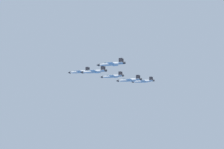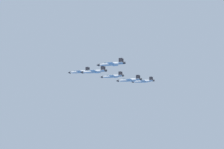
{
  "view_description": "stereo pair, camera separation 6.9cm",
  "coord_description": "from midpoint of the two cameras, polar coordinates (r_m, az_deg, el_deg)",
  "views": [
    {
      "loc": [
        -36.66,
        220.96,
        101.64
      ],
      "look_at": [
        -48.1,
        8.83,
        140.6
      ],
      "focal_mm": 55.7,
      "sensor_mm": 36.0,
      "label": 1
    },
    {
      "loc": [
        -36.73,
        220.96,
        101.64
      ],
      "look_at": [
        -48.1,
        8.83,
        140.6
      ],
      "focal_mm": 55.7,
      "sensor_mm": 36.0,
      "label": 2
    }
  ],
  "objects": [
    {
      "name": "jet_lead",
      "position": [
        226.01,
        -5.32,
        0.47
      ],
      "size": [
        15.76,
        10.49,
        3.52
      ],
      "rotation": [
        0.0,
        0.0,
        5.85
      ],
      "color": "#9EA3A8"
    },
    {
      "name": "jet_left_wingman",
      "position": [
        205.2,
        -2.99,
        0.52
      ],
      "size": [
        16.38,
        10.91,
        3.67
      ],
      "rotation": [
        0.0,
        0.0,
        5.85
      ],
      "color": "#9EA3A8"
    },
    {
      "name": "jet_right_wingman",
      "position": [
        231.56,
        0.05,
        -0.28
      ],
      "size": [
        16.19,
        10.78,
        3.62
      ],
      "rotation": [
        0.0,
        0.0,
        5.85
      ],
      "color": "#9EA3A8"
    },
    {
      "name": "jet_left_outer",
      "position": [
        185.59,
        -0.13,
        1.76
      ],
      "size": [
        15.76,
        10.49,
        3.52
      ],
      "rotation": [
        0.0,
        0.0,
        5.85
      ],
      "color": "#9EA3A8"
    },
    {
      "name": "jet_right_outer",
      "position": [
        239.0,
        5.14,
        -1.09
      ],
      "size": [
        15.74,
        10.52,
        3.54
      ],
      "rotation": [
        0.0,
        0.0,
        5.83
      ],
      "color": "#9EA3A8"
    },
    {
      "name": "jet_slot_rear",
      "position": [
        211.32,
        2.85,
        -0.89
      ],
      "size": [
        15.7,
        10.51,
        3.54
      ],
      "rotation": [
        0.0,
        0.0,
        5.83
      ],
      "color": "#9EA3A8"
    }
  ]
}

